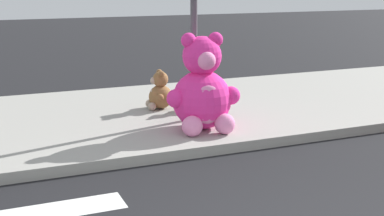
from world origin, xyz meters
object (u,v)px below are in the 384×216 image
at_px(plush_tan, 193,98).
at_px(plush_brown, 159,93).
at_px(plush_lavender, 212,93).
at_px(plush_pink_large, 203,91).
at_px(sign_pole, 194,13).

bearing_deg(plush_tan, plush_brown, 145.23).
xyz_separation_m(plush_tan, plush_lavender, (0.45, 0.19, 0.01)).
bearing_deg(plush_lavender, plush_pink_large, -120.34).
bearing_deg(sign_pole, plush_brown, 107.01).
bearing_deg(plush_lavender, plush_tan, -157.54).
xyz_separation_m(sign_pole, plush_lavender, (0.67, 0.74, -1.47)).
bearing_deg(plush_pink_large, plush_tan, 74.01).
height_order(plush_pink_large, plush_brown, plush_pink_large).
bearing_deg(plush_tan, plush_lavender, 22.46).
xyz_separation_m(plush_pink_large, plush_tan, (0.33, 1.14, -0.37)).
relative_size(plush_brown, plush_tan, 1.25).
height_order(sign_pole, plush_pink_large, sign_pole).
distance_m(plush_pink_large, plush_tan, 1.25).
distance_m(sign_pole, plush_lavender, 1.78).
xyz_separation_m(sign_pole, plush_brown, (-0.27, 0.89, -1.43)).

